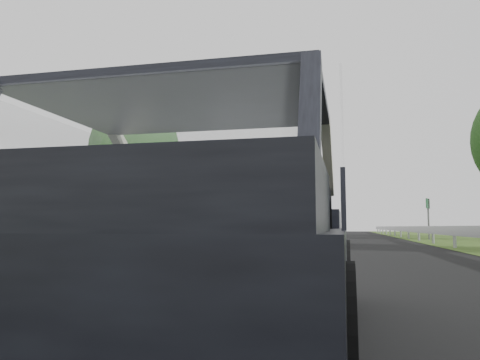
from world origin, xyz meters
The scene contains 11 objects.
ground centered at (0.00, 0.00, 0.00)m, with size 140.00×140.00×0.00m, color black.
subject_car centered at (0.00, 0.00, 0.72)m, with size 1.80×4.00×1.45m, color black.
dashboard centered at (0.00, 0.62, 0.85)m, with size 1.58×0.45×0.30m, color black.
driver_seat centered at (-0.40, -0.29, 0.88)m, with size 0.50×0.72×0.42m, color #27282E.
passenger_seat centered at (0.40, -0.29, 0.88)m, with size 0.50×0.72×0.42m, color #27282E.
steering_wheel centered at (-0.40, 0.33, 0.92)m, with size 0.36×0.36×0.04m, color black.
cat centered at (0.17, 0.66, 1.09)m, with size 0.64×0.20×0.29m, color gray.
other_car centered at (-0.86, 16.94, 0.67)m, with size 1.62×4.09×1.35m, color #B2B2B2.
highway_sign centered at (5.26, 24.24, 1.12)m, with size 0.09×0.90×2.24m, color #19552E.
tree_5 centered at (-10.48, 20.71, 3.75)m, with size 4.95×4.95×7.50m, color #153D0F, non-canonical shape.
tree_6 centered at (-9.95, 33.43, 3.68)m, with size 4.85×4.85×7.35m, color #153D0F, non-canonical shape.
Camera 1 is at (0.91, -2.95, 0.72)m, focal length 35.00 mm.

